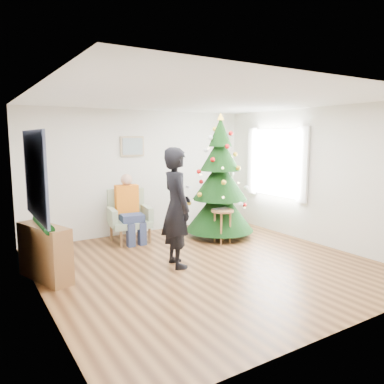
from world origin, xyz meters
TOP-DOWN VIEW (x-y plane):
  - floor at (0.00, 0.00)m, footprint 5.00×5.00m
  - ceiling at (0.00, 0.00)m, footprint 5.00×5.00m
  - wall_back at (0.00, 2.50)m, footprint 5.00×0.00m
  - wall_front at (0.00, -2.50)m, footprint 5.00×0.00m
  - wall_left at (-2.50, 0.00)m, footprint 0.00×5.00m
  - wall_right at (2.50, 0.00)m, footprint 0.00×5.00m
  - window_panel at (2.47, 1.00)m, footprint 0.04×1.30m
  - curtains at (2.44, 1.00)m, footprint 0.05×1.75m
  - christmas_tree at (1.21, 1.31)m, footprint 1.39×1.39m
  - stool at (0.98, 0.90)m, footprint 0.43×0.43m
  - laptop at (0.98, 0.90)m, footprint 0.38×0.26m
  - armchair at (-0.52, 1.93)m, footprint 0.87×0.81m
  - seated_person at (-0.53, 1.88)m, footprint 0.48×0.66m
  - standing_man at (-0.43, 0.21)m, footprint 0.54×0.74m
  - game_controller at (-0.23, 0.18)m, footprint 0.05×0.13m
  - console at (-2.33, 0.68)m, footprint 0.60×1.04m
  - garland at (-2.33, 0.68)m, footprint 0.14×0.90m
  - tapestry at (-2.46, 0.30)m, footprint 0.03×1.50m
  - framed_picture at (-0.20, 2.46)m, footprint 0.52×0.05m

SIDE VIEW (x-z plane):
  - floor at x=0.00m, z-range 0.00..0.00m
  - stool at x=0.98m, z-range 0.01..0.65m
  - armchair at x=-0.52m, z-range -0.13..0.89m
  - console at x=-2.33m, z-range 0.00..0.80m
  - laptop at x=0.98m, z-range 0.65..0.68m
  - seated_person at x=-0.53m, z-range 0.02..1.35m
  - garland at x=-2.33m, z-range 0.75..0.89m
  - standing_man at x=-0.43m, z-range 0.00..1.88m
  - christmas_tree at x=1.21m, z-range -0.13..2.40m
  - game_controller at x=-0.23m, z-range 1.24..1.27m
  - wall_back at x=0.00m, z-range -1.20..3.80m
  - wall_front at x=0.00m, z-range -1.20..3.80m
  - wall_left at x=-2.50m, z-range -1.20..3.80m
  - wall_right at x=2.50m, z-range -1.20..3.80m
  - window_panel at x=2.47m, z-range 0.80..2.20m
  - curtains at x=2.44m, z-range 0.75..2.25m
  - tapestry at x=-2.46m, z-range 0.98..2.12m
  - framed_picture at x=-0.20m, z-range 1.64..2.06m
  - ceiling at x=0.00m, z-range 2.60..2.60m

